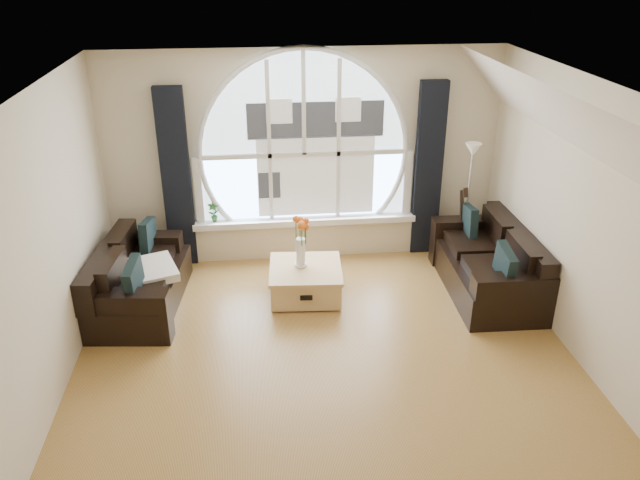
{
  "coord_description": "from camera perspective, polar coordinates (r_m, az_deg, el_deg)",
  "views": [
    {
      "loc": [
        -0.64,
        -4.83,
        3.78
      ],
      "look_at": [
        0.0,
        0.9,
        1.05
      ],
      "focal_mm": 35.05,
      "sensor_mm": 36.0,
      "label": 1
    }
  ],
  "objects": [
    {
      "name": "sofa_left",
      "position": [
        7.38,
        -16.18,
        -3.03
      ],
      "size": [
        1.02,
        1.76,
        0.75
      ],
      "primitive_type": "cube",
      "rotation": [
        0.0,
        0.0,
        -0.11
      ],
      "color": "black",
      "rests_on": "ground"
    },
    {
      "name": "sofa_right",
      "position": [
        7.65,
        15.03,
        -1.84
      ],
      "size": [
        0.94,
        1.81,
        0.79
      ],
      "primitive_type": "cube",
      "rotation": [
        0.0,
        0.0,
        -0.03
      ],
      "color": "black",
      "rests_on": "ground"
    },
    {
      "name": "potted_plant",
      "position": [
        8.11,
        -9.69,
        2.54
      ],
      "size": [
        0.15,
        0.11,
        0.27
      ],
      "primitive_type": "imported",
      "rotation": [
        0.0,
        0.0,
        0.07
      ],
      "color": "#1E6023",
      "rests_on": "window_sill"
    },
    {
      "name": "curtain_right",
      "position": [
        8.22,
        9.85,
        6.3
      ],
      "size": [
        0.35,
        0.12,
        2.3
      ],
      "primitive_type": "cube",
      "color": "black",
      "rests_on": "ground"
    },
    {
      "name": "window_frame",
      "position": [
        7.85,
        -1.47,
        9.39
      ],
      "size": [
        2.76,
        0.08,
        2.15
      ],
      "primitive_type": "cube",
      "color": "white",
      "rests_on": "wall_back"
    },
    {
      "name": "ceiling",
      "position": [
        4.99,
        1.17,
        12.83
      ],
      "size": [
        5.0,
        5.5,
        0.01
      ],
      "primitive_type": "cube",
      "color": "silver",
      "rests_on": "ground"
    },
    {
      "name": "arched_window",
      "position": [
        7.88,
        -1.49,
        9.45
      ],
      "size": [
        2.6,
        0.06,
        2.15
      ],
      "primitive_type": "cube",
      "color": "silver",
      "rests_on": "wall_back"
    },
    {
      "name": "wall_left",
      "position": [
        5.72,
        -24.66,
        -2.31
      ],
      "size": [
        0.01,
        5.5,
        2.7
      ],
      "primitive_type": "cube",
      "color": "beige",
      "rests_on": "ground"
    },
    {
      "name": "attic_slope",
      "position": [
        5.78,
        23.58,
        8.92
      ],
      "size": [
        0.92,
        5.5,
        0.72
      ],
      "primitive_type": "cube",
      "color": "silver",
      "rests_on": "ground"
    },
    {
      "name": "neighbor_house",
      "position": [
        7.91,
        -0.37,
        8.58
      ],
      "size": [
        1.7,
        0.02,
        1.5
      ],
      "primitive_type": "cube",
      "color": "silver",
      "rests_on": "wall_back"
    },
    {
      "name": "coffee_chest",
      "position": [
        7.38,
        -1.32,
        -3.66
      ],
      "size": [
        0.9,
        0.9,
        0.41
      ],
      "primitive_type": "cube",
      "rotation": [
        0.0,
        0.0,
        -0.07
      ],
      "color": "tan",
      "rests_on": "ground"
    },
    {
      "name": "guitar",
      "position": [
        8.24,
        12.58,
        1.47
      ],
      "size": [
        0.39,
        0.28,
        1.06
      ],
      "primitive_type": "cube",
      "rotation": [
        0.0,
        0.0,
        0.12
      ],
      "color": "#966231",
      "rests_on": "ground"
    },
    {
      "name": "ground",
      "position": [
        6.17,
        0.95,
        -12.47
      ],
      "size": [
        5.0,
        5.5,
        0.01
      ],
      "primitive_type": "cube",
      "color": "brown",
      "rests_on": "ground"
    },
    {
      "name": "wall_right",
      "position": [
        6.25,
        24.41,
        0.07
      ],
      "size": [
        0.01,
        5.5,
        2.7
      ],
      "primitive_type": "cube",
      "color": "beige",
      "rests_on": "ground"
    },
    {
      "name": "window_sill",
      "position": [
        8.19,
        -1.36,
        1.79
      ],
      "size": [
        2.9,
        0.22,
        0.08
      ],
      "primitive_type": "cube",
      "color": "white",
      "rests_on": "wall_back"
    },
    {
      "name": "wall_back",
      "position": [
        7.99,
        -1.48,
        7.61
      ],
      "size": [
        5.0,
        0.01,
        2.7
      ],
      "primitive_type": "cube",
      "color": "beige",
      "rests_on": "ground"
    },
    {
      "name": "curtain_left",
      "position": [
        7.97,
        -12.98,
        5.4
      ],
      "size": [
        0.35,
        0.12,
        2.3
      ],
      "primitive_type": "cube",
      "color": "black",
      "rests_on": "ground"
    },
    {
      "name": "throw_blanket",
      "position": [
        7.21,
        -15.3,
        -2.7
      ],
      "size": [
        0.7,
        0.7,
        0.1
      ],
      "primitive_type": "cube",
      "rotation": [
        0.0,
        0.0,
        0.35
      ],
      "color": "silver",
      "rests_on": "sofa_left"
    },
    {
      "name": "vase_flowers",
      "position": [
        7.17,
        -1.8,
        0.41
      ],
      "size": [
        0.24,
        0.24,
        0.7
      ],
      "primitive_type": "cube",
      "color": "white",
      "rests_on": "coffee_chest"
    },
    {
      "name": "floor_lamp",
      "position": [
        8.15,
        13.29,
        3.18
      ],
      "size": [
        0.24,
        0.24,
        1.6
      ],
      "primitive_type": "cube",
      "color": "#B2B2B2",
      "rests_on": "ground"
    }
  ]
}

